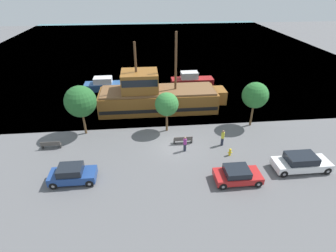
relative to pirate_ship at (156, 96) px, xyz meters
The scene contains 16 objects.
ground_plane 9.02m from the pirate_ship, 80.23° to the right, with size 160.00×160.00×0.00m, color #5B5B5E.
water_surface 35.37m from the pirate_ship, 87.57° to the left, with size 80.00×80.00×0.00m, color teal.
pirate_ship is the anchor object (origin of this frame).
moored_boat_dockside 10.67m from the pirate_ship, 54.51° to the left, with size 6.69×2.13×2.04m.
moored_boat_outer 10.56m from the pirate_ship, 133.59° to the left, with size 6.72×2.21×1.97m.
parked_car_curb_front 15.80m from the pirate_ship, 67.77° to the right, with size 3.89×1.99×1.33m.
parked_car_curb_mid 15.44m from the pirate_ship, 120.58° to the right, with size 3.83×1.82×1.55m.
parked_car_curb_rear 18.26m from the pirate_ship, 48.33° to the right, with size 4.96×1.96×1.56m.
fire_hydrant 12.79m from the pirate_ship, 59.26° to the right, with size 0.42×0.25×0.76m.
bench_promenade_east 8.81m from the pirate_ship, 74.83° to the right, with size 1.95×0.45×0.85m.
bench_promenade_west 13.77m from the pirate_ship, 144.23° to the right, with size 1.92×0.45×0.85m.
pedestrian_walking_near 10.06m from the pirate_ship, 77.01° to the right, with size 0.32×0.32×1.62m.
pedestrian_walking_far 11.07m from the pirate_ship, 55.63° to the right, with size 0.32×0.32×1.76m.
tree_row_east 9.94m from the pirate_ship, 146.84° to the right, with size 3.32×3.32×5.53m.
tree_row_mideast 5.82m from the pirate_ship, 81.37° to the right, with size 2.56×2.56×4.54m.
tree_row_midwest 12.08m from the pirate_ship, 26.46° to the right, with size 2.89×2.89×5.22m.
Camera 1 is at (-3.00, -22.28, 15.15)m, focal length 28.00 mm.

